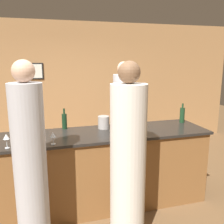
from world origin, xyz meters
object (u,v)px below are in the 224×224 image
at_px(bartender, 123,123).
at_px(wine_bottle_0, 182,115).
at_px(wine_bottle_2, 134,120).
at_px(guest_1, 31,170).
at_px(guest_0, 128,165).
at_px(ice_bucket, 104,122).
at_px(wine_bottle_1, 64,121).

height_order(bartender, wine_bottle_0, bartender).
bearing_deg(bartender, wine_bottle_2, 82.84).
relative_size(guest_1, wine_bottle_0, 6.74).
xyz_separation_m(guest_1, wine_bottle_0, (2.20, 0.89, 0.22)).
height_order(guest_0, wine_bottle_0, guest_0).
xyz_separation_m(guest_0, guest_1, (-0.97, 0.11, 0.02)).
distance_m(bartender, ice_bucket, 0.89).
bearing_deg(wine_bottle_1, bartender, 27.94).
distance_m(guest_0, wine_bottle_2, 1.06).
distance_m(guest_0, ice_bucket, 1.03).
bearing_deg(guest_1, wine_bottle_1, 67.24).
bearing_deg(wine_bottle_2, guest_0, -114.18).
xyz_separation_m(bartender, wine_bottle_1, (-1.06, -0.56, 0.24)).
height_order(bartender, ice_bucket, bartender).
bearing_deg(ice_bucket, guest_1, -136.91).
relative_size(wine_bottle_0, wine_bottle_1, 1.03).
relative_size(bartender, wine_bottle_2, 7.03).
distance_m(guest_0, wine_bottle_0, 1.61).
height_order(bartender, guest_1, guest_1).
height_order(bartender, wine_bottle_2, bartender).
height_order(guest_1, wine_bottle_1, guest_1).
xyz_separation_m(wine_bottle_2, ice_bucket, (-0.43, 0.07, -0.02)).
xyz_separation_m(bartender, guest_0, (-0.52, -1.70, 0.01)).
distance_m(bartender, guest_0, 1.78).
relative_size(wine_bottle_0, ice_bucket, 1.69).
relative_size(bartender, ice_bucket, 11.16).
bearing_deg(bartender, wine_bottle_0, 135.47).
bearing_deg(wine_bottle_0, wine_bottle_2, -176.23).
distance_m(guest_1, ice_bucket, 1.34).
bearing_deg(guest_1, guest_0, -6.37).
xyz_separation_m(wine_bottle_0, ice_bucket, (-1.24, 0.01, -0.03)).
bearing_deg(wine_bottle_1, guest_1, -112.76).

